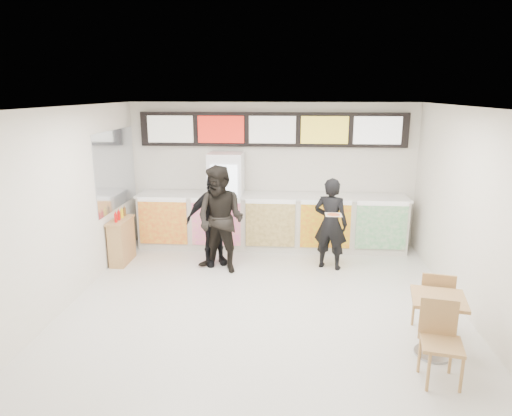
# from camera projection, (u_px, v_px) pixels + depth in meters

# --- Properties ---
(floor) EXTENTS (7.00, 7.00, 0.00)m
(floor) POSITION_uv_depth(u_px,v_px,m) (262.00, 317.00, 6.68)
(floor) COLOR beige
(floor) RESTS_ON ground
(ceiling) EXTENTS (7.00, 7.00, 0.00)m
(ceiling) POSITION_uv_depth(u_px,v_px,m) (262.00, 108.00, 5.94)
(ceiling) COLOR white
(ceiling) RESTS_ON wall_back
(wall_back) EXTENTS (6.00, 0.00, 6.00)m
(wall_back) POSITION_uv_depth(u_px,v_px,m) (272.00, 174.00, 9.69)
(wall_back) COLOR silver
(wall_back) RESTS_ON floor
(wall_left) EXTENTS (0.00, 7.00, 7.00)m
(wall_left) POSITION_uv_depth(u_px,v_px,m) (53.00, 215.00, 6.53)
(wall_left) COLOR silver
(wall_left) RESTS_ON floor
(wall_right) EXTENTS (0.00, 7.00, 7.00)m
(wall_right) POSITION_uv_depth(u_px,v_px,m) (486.00, 223.00, 6.10)
(wall_right) COLOR silver
(wall_right) RESTS_ON floor
(service_counter) EXTENTS (5.56, 0.77, 1.14)m
(service_counter) POSITION_uv_depth(u_px,v_px,m) (271.00, 221.00, 9.53)
(service_counter) COLOR silver
(service_counter) RESTS_ON floor
(menu_board) EXTENTS (5.50, 0.14, 0.70)m
(menu_board) POSITION_uv_depth(u_px,v_px,m) (272.00, 130.00, 9.37)
(menu_board) COLOR black
(menu_board) RESTS_ON wall_back
(drinks_fridge) EXTENTS (0.70, 0.67, 2.00)m
(drinks_fridge) POSITION_uv_depth(u_px,v_px,m) (226.00, 201.00, 9.51)
(drinks_fridge) COLOR white
(drinks_fridge) RESTS_ON floor
(mirror_panel) EXTENTS (0.01, 2.00, 1.50)m
(mirror_panel) POSITION_uv_depth(u_px,v_px,m) (116.00, 169.00, 8.83)
(mirror_panel) COLOR #B2B7BF
(mirror_panel) RESTS_ON wall_left
(customer_main) EXTENTS (0.72, 0.59, 1.71)m
(customer_main) POSITION_uv_depth(u_px,v_px,m) (331.00, 224.00, 8.36)
(customer_main) COLOR black
(customer_main) RESTS_ON floor
(customer_left) EXTENTS (1.16, 1.04, 1.95)m
(customer_left) POSITION_uv_depth(u_px,v_px,m) (221.00, 220.00, 8.19)
(customer_left) COLOR black
(customer_left) RESTS_ON floor
(customer_mid) EXTENTS (1.11, 0.85, 1.76)m
(customer_mid) POSITION_uv_depth(u_px,v_px,m) (213.00, 220.00, 8.54)
(customer_mid) COLOR black
(customer_mid) RESTS_ON floor
(pizza_slice) EXTENTS (0.36, 0.36, 0.02)m
(pizza_slice) POSITION_uv_depth(u_px,v_px,m) (333.00, 214.00, 7.85)
(pizza_slice) COLOR beige
(pizza_slice) RESTS_ON customer_main
(cafe_table) EXTENTS (0.73, 1.64, 0.93)m
(cafe_table) POSITION_uv_depth(u_px,v_px,m) (437.00, 315.00, 5.60)
(cafe_table) COLOR tan
(cafe_table) RESTS_ON floor
(condiment_ledge) EXTENTS (0.31, 0.77, 1.02)m
(condiment_ledge) POSITION_uv_depth(u_px,v_px,m) (122.00, 240.00, 8.74)
(condiment_ledge) COLOR tan
(condiment_ledge) RESTS_ON floor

